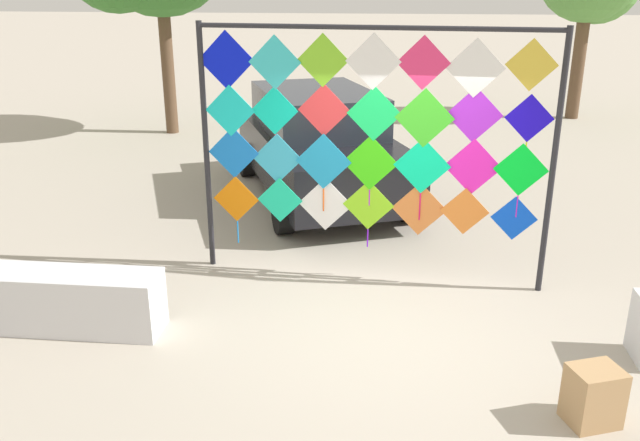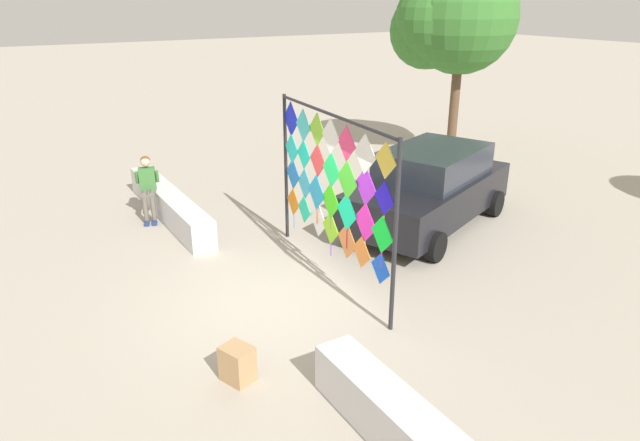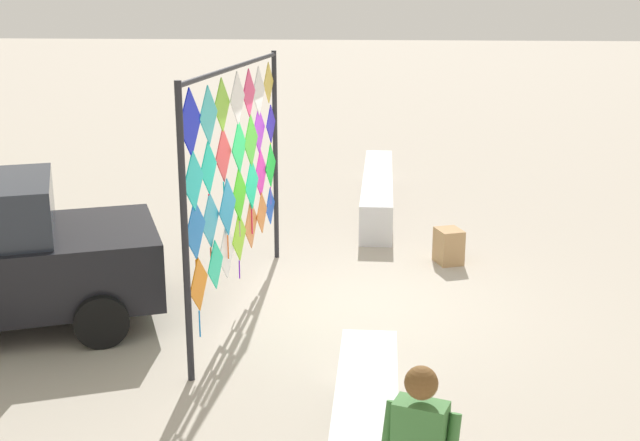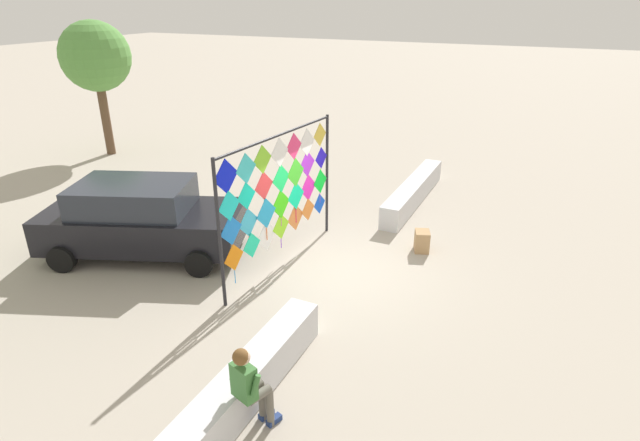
{
  "view_description": "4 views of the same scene",
  "coord_description": "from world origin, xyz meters",
  "px_view_note": "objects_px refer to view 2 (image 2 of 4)",
  "views": [
    {
      "loc": [
        -0.06,
        -6.39,
        3.56
      ],
      "look_at": [
        -0.81,
        0.64,
        0.97
      ],
      "focal_mm": 37.81,
      "sensor_mm": 36.0,
      "label": 1
    },
    {
      "loc": [
        7.73,
        -3.77,
        4.87
      ],
      "look_at": [
        0.21,
        0.78,
        1.37
      ],
      "focal_mm": 31.86,
      "sensor_mm": 36.0,
      "label": 2
    },
    {
      "loc": [
        -9.83,
        -0.44,
        3.84
      ],
      "look_at": [
        0.2,
        0.35,
        1.03
      ],
      "focal_mm": 45.88,
      "sensor_mm": 36.0,
      "label": 3
    },
    {
      "loc": [
        -9.32,
        -3.94,
        5.67
      ],
      "look_at": [
        -0.69,
        0.16,
        1.45
      ],
      "focal_mm": 28.73,
      "sensor_mm": 36.0,
      "label": 4
    }
  ],
  "objects_px": {
    "parked_car": "(430,187)",
    "cardboard_box_large": "(237,364)",
    "kite_display_rack": "(331,181)",
    "tree_far_right": "(453,20)",
    "seated_vendor": "(147,184)"
  },
  "relations": [
    {
      "from": "seated_vendor",
      "to": "parked_car",
      "type": "relative_size",
      "value": 0.3
    },
    {
      "from": "cardboard_box_large",
      "to": "tree_far_right",
      "type": "bearing_deg",
      "value": 124.86
    },
    {
      "from": "seated_vendor",
      "to": "parked_car",
      "type": "xyz_separation_m",
      "value": [
        3.59,
        5.27,
        0.02
      ]
    },
    {
      "from": "kite_display_rack",
      "to": "parked_car",
      "type": "height_order",
      "value": "kite_display_rack"
    },
    {
      "from": "seated_vendor",
      "to": "parked_car",
      "type": "bearing_deg",
      "value": 55.75
    },
    {
      "from": "kite_display_rack",
      "to": "tree_far_right",
      "type": "bearing_deg",
      "value": 124.37
    },
    {
      "from": "kite_display_rack",
      "to": "seated_vendor",
      "type": "height_order",
      "value": "kite_display_rack"
    },
    {
      "from": "cardboard_box_large",
      "to": "parked_car",
      "type": "bearing_deg",
      "value": 116.35
    },
    {
      "from": "cardboard_box_large",
      "to": "tree_far_right",
      "type": "xyz_separation_m",
      "value": [
        -7.13,
        10.24,
        3.93
      ]
    },
    {
      "from": "parked_car",
      "to": "cardboard_box_large",
      "type": "xyz_separation_m",
      "value": [
        2.94,
        -5.93,
        -0.64
      ]
    },
    {
      "from": "cardboard_box_large",
      "to": "seated_vendor",
      "type": "bearing_deg",
      "value": 174.2
    },
    {
      "from": "seated_vendor",
      "to": "tree_far_right",
      "type": "height_order",
      "value": "tree_far_right"
    },
    {
      "from": "kite_display_rack",
      "to": "cardboard_box_large",
      "type": "bearing_deg",
      "value": -53.84
    },
    {
      "from": "seated_vendor",
      "to": "tree_far_right",
      "type": "relative_size",
      "value": 0.25
    },
    {
      "from": "kite_display_rack",
      "to": "tree_far_right",
      "type": "distance_m",
      "value": 9.39
    }
  ]
}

